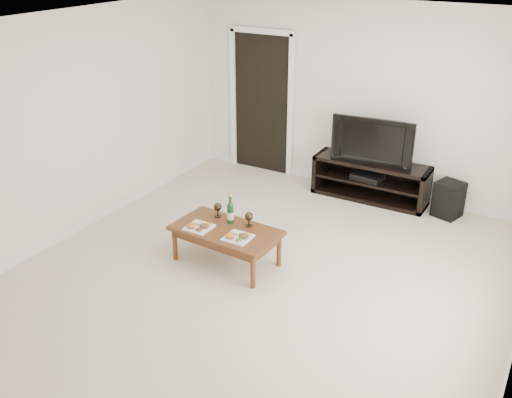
% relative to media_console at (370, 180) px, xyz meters
% --- Properties ---
extents(floor, '(5.50, 5.50, 0.00)m').
position_rel_media_console_xyz_m(floor, '(-0.29, -2.50, -0.28)').
color(floor, beige).
rests_on(floor, ground).
extents(back_wall, '(5.00, 0.04, 2.60)m').
position_rel_media_console_xyz_m(back_wall, '(-0.29, 0.27, 1.02)').
color(back_wall, white).
rests_on(back_wall, ground).
extents(ceiling, '(5.00, 5.50, 0.04)m').
position_rel_media_console_xyz_m(ceiling, '(-0.29, -2.50, 2.35)').
color(ceiling, white).
rests_on(ceiling, back_wall).
extents(doorway, '(0.90, 0.02, 2.05)m').
position_rel_media_console_xyz_m(doorway, '(-1.84, 0.24, 0.75)').
color(doorway, black).
rests_on(doorway, ground).
extents(media_console, '(1.56, 0.45, 0.55)m').
position_rel_media_console_xyz_m(media_console, '(0.00, 0.00, 0.00)').
color(media_console, black).
rests_on(media_console, ground).
extents(television, '(1.10, 0.23, 0.63)m').
position_rel_media_console_xyz_m(television, '(0.00, 0.00, 0.59)').
color(television, black).
rests_on(television, media_console).
extents(av_receiver, '(0.43, 0.34, 0.08)m').
position_rel_media_console_xyz_m(av_receiver, '(-0.04, -0.01, 0.05)').
color(av_receiver, black).
rests_on(av_receiver, media_console).
extents(subwoofer, '(0.39, 0.39, 0.47)m').
position_rel_media_console_xyz_m(subwoofer, '(1.06, -0.01, -0.04)').
color(subwoofer, black).
rests_on(subwoofer, ground).
extents(coffee_table, '(1.20, 0.70, 0.42)m').
position_rel_media_console_xyz_m(coffee_table, '(-0.79, -2.42, -0.07)').
color(coffee_table, brown).
rests_on(coffee_table, ground).
extents(plate_left, '(0.27, 0.27, 0.07)m').
position_rel_media_console_xyz_m(plate_left, '(-1.06, -2.55, 0.18)').
color(plate_left, white).
rests_on(plate_left, coffee_table).
extents(plate_right, '(0.27, 0.27, 0.07)m').
position_rel_media_console_xyz_m(plate_right, '(-0.57, -2.53, 0.18)').
color(plate_right, white).
rests_on(plate_right, coffee_table).
extents(wine_bottle, '(0.07, 0.07, 0.35)m').
position_rel_media_console_xyz_m(wine_bottle, '(-0.83, -2.26, 0.32)').
color(wine_bottle, '#0F3917').
rests_on(wine_bottle, coffee_table).
extents(goblet_left, '(0.09, 0.09, 0.17)m').
position_rel_media_console_xyz_m(goblet_left, '(-1.03, -2.21, 0.23)').
color(goblet_left, '#31271B').
rests_on(goblet_left, coffee_table).
extents(goblet_right, '(0.09, 0.09, 0.17)m').
position_rel_media_console_xyz_m(goblet_right, '(-0.61, -2.24, 0.23)').
color(goblet_right, '#31271B').
rests_on(goblet_right, coffee_table).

